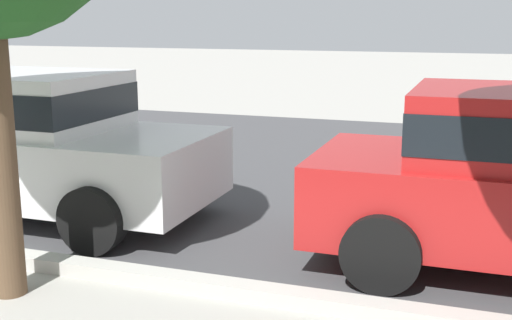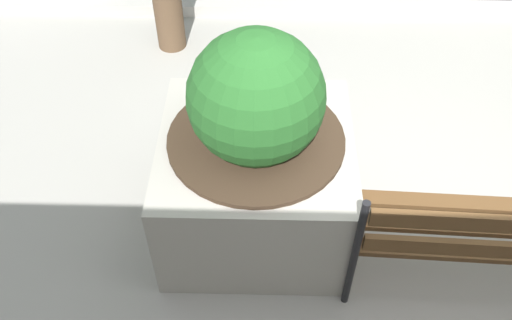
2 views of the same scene
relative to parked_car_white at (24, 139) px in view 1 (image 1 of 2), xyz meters
The scene contains 2 objects.
street_surface 3.68m from the parked_car_white, 114.28° to the left, with size 60.00×9.00×0.01m, color #424244.
parked_car_white is the anchor object (origin of this frame).
Camera 1 is at (6.18, -1.58, 2.14)m, focal length 46.31 mm.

